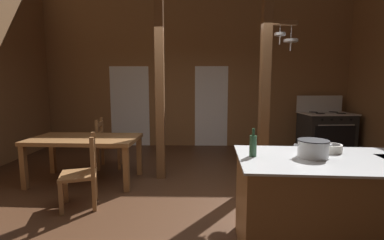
{
  "coord_description": "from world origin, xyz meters",
  "views": [
    {
      "loc": [
        0.02,
        -3.42,
        1.59
      ],
      "look_at": [
        -0.07,
        1.19,
        0.99
      ],
      "focal_mm": 25.59,
      "sensor_mm": 36.0,
      "label": 1
    }
  ],
  "objects_px": {
    "kitchen_island": "(356,209)",
    "bottle_tall_on_counter": "(253,145)",
    "stove_range": "(326,132)",
    "ladderback_chair_by_post": "(107,144)",
    "dining_table": "(85,143)",
    "stockpot_on_counter": "(313,149)",
    "ladderback_chair_near_window": "(83,173)",
    "mixing_bowl_on_counter": "(330,148)"
  },
  "relations": [
    {
      "from": "ladderback_chair_near_window",
      "to": "ladderback_chair_by_post",
      "type": "relative_size",
      "value": 1.0
    },
    {
      "from": "dining_table",
      "to": "ladderback_chair_by_post",
      "type": "height_order",
      "value": "ladderback_chair_by_post"
    },
    {
      "from": "kitchen_island",
      "to": "ladderback_chair_near_window",
      "type": "distance_m",
      "value": 3.11
    },
    {
      "from": "mixing_bowl_on_counter",
      "to": "bottle_tall_on_counter",
      "type": "distance_m",
      "value": 0.81
    },
    {
      "from": "dining_table",
      "to": "kitchen_island",
      "type": "bearing_deg",
      "value": -30.41
    },
    {
      "from": "kitchen_island",
      "to": "stockpot_on_counter",
      "type": "distance_m",
      "value": 0.68
    },
    {
      "from": "dining_table",
      "to": "ladderback_chair_near_window",
      "type": "height_order",
      "value": "ladderback_chair_near_window"
    },
    {
      "from": "stove_range",
      "to": "ladderback_chair_by_post",
      "type": "xyz_separation_m",
      "value": [
        -4.77,
        -1.33,
        -0.03
      ]
    },
    {
      "from": "dining_table",
      "to": "ladderback_chair_by_post",
      "type": "xyz_separation_m",
      "value": [
        0.1,
        0.78,
        -0.2
      ]
    },
    {
      "from": "bottle_tall_on_counter",
      "to": "mixing_bowl_on_counter",
      "type": "bearing_deg",
      "value": 12.57
    },
    {
      "from": "stove_range",
      "to": "bottle_tall_on_counter",
      "type": "xyz_separation_m",
      "value": [
        -2.53,
        -3.96,
        0.55
      ]
    },
    {
      "from": "kitchen_island",
      "to": "stove_range",
      "type": "bearing_deg",
      "value": 68.55
    },
    {
      "from": "ladderback_chair_near_window",
      "to": "stockpot_on_counter",
      "type": "bearing_deg",
      "value": -20.67
    },
    {
      "from": "bottle_tall_on_counter",
      "to": "kitchen_island",
      "type": "bearing_deg",
      "value": -4.74
    },
    {
      "from": "ladderback_chair_near_window",
      "to": "ladderback_chair_by_post",
      "type": "distance_m",
      "value": 1.72
    },
    {
      "from": "ladderback_chair_near_window",
      "to": "kitchen_island",
      "type": "bearing_deg",
      "value": -18.88
    },
    {
      "from": "kitchen_island",
      "to": "bottle_tall_on_counter",
      "type": "relative_size",
      "value": 8.5
    },
    {
      "from": "stove_range",
      "to": "stockpot_on_counter",
      "type": "height_order",
      "value": "stove_range"
    },
    {
      "from": "dining_table",
      "to": "mixing_bowl_on_counter",
      "type": "distance_m",
      "value": 3.56
    },
    {
      "from": "mixing_bowl_on_counter",
      "to": "ladderback_chair_near_window",
      "type": "bearing_deg",
      "value": 164.93
    },
    {
      "from": "stockpot_on_counter",
      "to": "mixing_bowl_on_counter",
      "type": "bearing_deg",
      "value": 39.05
    },
    {
      "from": "stove_range",
      "to": "ladderback_chair_near_window",
      "type": "relative_size",
      "value": 1.39
    },
    {
      "from": "dining_table",
      "to": "bottle_tall_on_counter",
      "type": "height_order",
      "value": "bottle_tall_on_counter"
    },
    {
      "from": "stockpot_on_counter",
      "to": "bottle_tall_on_counter",
      "type": "bearing_deg",
      "value": 176.86
    },
    {
      "from": "kitchen_island",
      "to": "mixing_bowl_on_counter",
      "type": "bearing_deg",
      "value": 120.53
    },
    {
      "from": "bottle_tall_on_counter",
      "to": "ladderback_chair_near_window",
      "type": "bearing_deg",
      "value": 155.11
    },
    {
      "from": "ladderback_chair_near_window",
      "to": "bottle_tall_on_counter",
      "type": "distance_m",
      "value": 2.28
    },
    {
      "from": "dining_table",
      "to": "ladderback_chair_near_window",
      "type": "relative_size",
      "value": 1.82
    },
    {
      "from": "stove_range",
      "to": "ladderback_chair_near_window",
      "type": "bearing_deg",
      "value": -146.2
    },
    {
      "from": "ladderback_chair_by_post",
      "to": "dining_table",
      "type": "bearing_deg",
      "value": -97.44
    },
    {
      "from": "kitchen_island",
      "to": "ladderback_chair_by_post",
      "type": "height_order",
      "value": "ladderback_chair_by_post"
    },
    {
      "from": "stockpot_on_counter",
      "to": "bottle_tall_on_counter",
      "type": "xyz_separation_m",
      "value": [
        -0.54,
        0.03,
        0.02
      ]
    },
    {
      "from": "kitchen_island",
      "to": "bottle_tall_on_counter",
      "type": "distance_m",
      "value": 1.1
    },
    {
      "from": "stove_range",
      "to": "ladderback_chair_by_post",
      "type": "bearing_deg",
      "value": -164.41
    },
    {
      "from": "stove_range",
      "to": "ladderback_chair_by_post",
      "type": "distance_m",
      "value": 4.95
    },
    {
      "from": "kitchen_island",
      "to": "bottle_tall_on_counter",
      "type": "bearing_deg",
      "value": 175.26
    },
    {
      "from": "kitchen_island",
      "to": "ladderback_chair_by_post",
      "type": "xyz_separation_m",
      "value": [
        -3.18,
        2.71,
        -0.01
      ]
    },
    {
      "from": "dining_table",
      "to": "stockpot_on_counter",
      "type": "relative_size",
      "value": 5.05
    },
    {
      "from": "stove_range",
      "to": "ladderback_chair_by_post",
      "type": "height_order",
      "value": "stove_range"
    },
    {
      "from": "dining_table",
      "to": "mixing_bowl_on_counter",
      "type": "height_order",
      "value": "mixing_bowl_on_counter"
    },
    {
      "from": "ladderback_chair_by_post",
      "to": "stockpot_on_counter",
      "type": "distance_m",
      "value": 3.89
    },
    {
      "from": "mixing_bowl_on_counter",
      "to": "bottle_tall_on_counter",
      "type": "height_order",
      "value": "bottle_tall_on_counter"
    }
  ]
}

